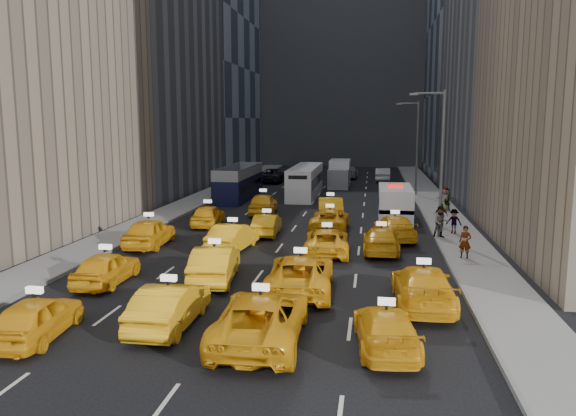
{
  "coord_description": "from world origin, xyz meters",
  "views": [
    {
      "loc": [
        5.16,
        -22.82,
        7.18
      ],
      "look_at": [
        0.19,
        10.07,
        2.0
      ],
      "focal_mm": 35.0,
      "sensor_mm": 36.0,
      "label": 1
    }
  ],
  "objects_px": {
    "taxi_2": "(261,318)",
    "taxi_3": "(386,328)",
    "taxi_0": "(36,318)",
    "nypd_van": "(395,204)",
    "taxi_1": "(170,305)",
    "pedestrian_0": "(465,242)",
    "city_bus": "(305,182)",
    "box_truck": "(340,174)",
    "double_decker": "(239,183)"
  },
  "relations": [
    {
      "from": "city_bus",
      "to": "pedestrian_0",
      "type": "distance_m",
      "value": 26.29
    },
    {
      "from": "double_decker",
      "to": "box_truck",
      "type": "relative_size",
      "value": 1.63
    },
    {
      "from": "taxi_2",
      "to": "nypd_van",
      "type": "distance_m",
      "value": 24.41
    },
    {
      "from": "double_decker",
      "to": "box_truck",
      "type": "xyz_separation_m",
      "value": [
        8.63,
        11.08,
        -0.06
      ]
    },
    {
      "from": "city_bus",
      "to": "pedestrian_0",
      "type": "relative_size",
      "value": 6.63
    },
    {
      "from": "taxi_1",
      "to": "box_truck",
      "type": "distance_m",
      "value": 43.56
    },
    {
      "from": "taxi_2",
      "to": "pedestrian_0",
      "type": "relative_size",
      "value": 3.47
    },
    {
      "from": "pedestrian_0",
      "to": "box_truck",
      "type": "bearing_deg",
      "value": 124.25
    },
    {
      "from": "taxi_1",
      "to": "taxi_3",
      "type": "bearing_deg",
      "value": 173.48
    },
    {
      "from": "city_bus",
      "to": "box_truck",
      "type": "xyz_separation_m",
      "value": [
        2.78,
        8.35,
        0.0
      ]
    },
    {
      "from": "taxi_3",
      "to": "taxi_2",
      "type": "bearing_deg",
      "value": -5.08
    },
    {
      "from": "taxi_0",
      "to": "taxi_2",
      "type": "distance_m",
      "value": 7.47
    },
    {
      "from": "double_decker",
      "to": "taxi_1",
      "type": "bearing_deg",
      "value": -87.04
    },
    {
      "from": "taxi_2",
      "to": "box_truck",
      "type": "xyz_separation_m",
      "value": [
        -0.09,
        44.28,
        0.61
      ]
    },
    {
      "from": "taxi_0",
      "to": "box_truck",
      "type": "bearing_deg",
      "value": -104.52
    },
    {
      "from": "taxi_0",
      "to": "taxi_2",
      "type": "relative_size",
      "value": 0.73
    },
    {
      "from": "taxi_0",
      "to": "pedestrian_0",
      "type": "height_order",
      "value": "pedestrian_0"
    },
    {
      "from": "nypd_van",
      "to": "city_bus",
      "type": "bearing_deg",
      "value": 116.35
    },
    {
      "from": "taxi_2",
      "to": "box_truck",
      "type": "relative_size",
      "value": 0.91
    },
    {
      "from": "pedestrian_0",
      "to": "taxi_2",
      "type": "bearing_deg",
      "value": -104.74
    },
    {
      "from": "taxi_0",
      "to": "taxi_1",
      "type": "relative_size",
      "value": 0.91
    },
    {
      "from": "nypd_van",
      "to": "taxi_3",
      "type": "bearing_deg",
      "value": -99.98
    },
    {
      "from": "taxi_0",
      "to": "nypd_van",
      "type": "xyz_separation_m",
      "value": [
        12.58,
        24.71,
        0.46
      ]
    },
    {
      "from": "taxi_1",
      "to": "nypd_van",
      "type": "xyz_separation_m",
      "value": [
        8.61,
        22.99,
        0.41
      ]
    },
    {
      "from": "double_decker",
      "to": "taxi_0",
      "type": "bearing_deg",
      "value": -94.11
    },
    {
      "from": "taxi_0",
      "to": "pedestrian_0",
      "type": "bearing_deg",
      "value": -145.7
    },
    {
      "from": "taxi_3",
      "to": "taxi_0",
      "type": "bearing_deg",
      "value": -1.35
    },
    {
      "from": "taxi_2",
      "to": "box_truck",
      "type": "distance_m",
      "value": 44.29
    },
    {
      "from": "taxi_3",
      "to": "city_bus",
      "type": "distance_m",
      "value": 36.54
    },
    {
      "from": "taxi_0",
      "to": "taxi_1",
      "type": "bearing_deg",
      "value": -161.86
    },
    {
      "from": "taxi_0",
      "to": "nypd_van",
      "type": "distance_m",
      "value": 27.73
    },
    {
      "from": "taxi_3",
      "to": "city_bus",
      "type": "height_order",
      "value": "city_bus"
    },
    {
      "from": "taxi_3",
      "to": "nypd_van",
      "type": "relative_size",
      "value": 0.72
    },
    {
      "from": "taxi_0",
      "to": "city_bus",
      "type": "bearing_deg",
      "value": -102.35
    },
    {
      "from": "taxi_2",
      "to": "pedestrian_0",
      "type": "xyz_separation_m",
      "value": [
        8.3,
        12.14,
        0.18
      ]
    },
    {
      "from": "taxi_1",
      "to": "pedestrian_0",
      "type": "height_order",
      "value": "pedestrian_0"
    },
    {
      "from": "taxi_0",
      "to": "city_bus",
      "type": "height_order",
      "value": "city_bus"
    },
    {
      "from": "city_bus",
      "to": "nypd_van",
      "type": "bearing_deg",
      "value": -59.45
    },
    {
      "from": "double_decker",
      "to": "city_bus",
      "type": "height_order",
      "value": "double_decker"
    },
    {
      "from": "taxi_2",
      "to": "taxi_3",
      "type": "xyz_separation_m",
      "value": [
        4.02,
        0.06,
        -0.15
      ]
    },
    {
      "from": "nypd_van",
      "to": "box_truck",
      "type": "distance_m",
      "value": 21.1
    },
    {
      "from": "nypd_van",
      "to": "city_bus",
      "type": "height_order",
      "value": "city_bus"
    },
    {
      "from": "taxi_1",
      "to": "taxi_0",
      "type": "bearing_deg",
      "value": 23.04
    },
    {
      "from": "taxi_2",
      "to": "city_bus",
      "type": "relative_size",
      "value": 0.52
    },
    {
      "from": "taxi_3",
      "to": "pedestrian_0",
      "type": "xyz_separation_m",
      "value": [
        4.28,
        12.08,
        0.33
      ]
    },
    {
      "from": "city_bus",
      "to": "box_truck",
      "type": "height_order",
      "value": "box_truck"
    },
    {
      "from": "taxi_0",
      "to": "pedestrian_0",
      "type": "relative_size",
      "value": 2.53
    },
    {
      "from": "taxi_3",
      "to": "pedestrian_0",
      "type": "relative_size",
      "value": 2.7
    },
    {
      "from": "taxi_0",
      "to": "double_decker",
      "type": "height_order",
      "value": "double_decker"
    },
    {
      "from": "taxi_2",
      "to": "taxi_3",
      "type": "bearing_deg",
      "value": 179.35
    }
  ]
}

